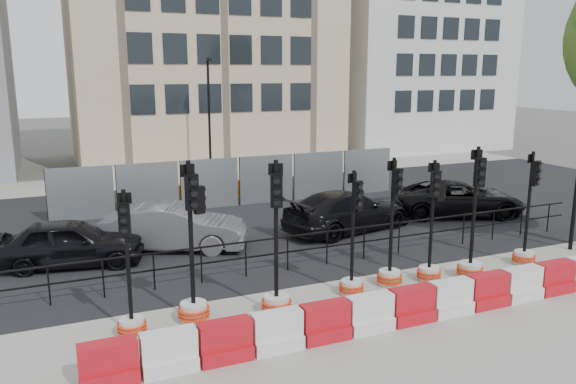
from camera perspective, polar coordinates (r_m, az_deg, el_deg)
name	(u,v)px	position (r m, az deg, el deg)	size (l,w,h in m)	color
ground	(348,279)	(15.00, 6.07, -8.82)	(120.00, 120.00, 0.00)	#51514C
sidewalk_near	(416,325)	(12.69, 12.87, -13.08)	(40.00, 6.00, 0.02)	gray
road	(256,217)	(21.08, -3.27, -2.53)	(40.00, 14.00, 0.03)	black
sidewalk_far	(196,177)	(29.51, -9.28, 1.56)	(40.00, 4.00, 0.02)	gray
building_cream	(199,9)	(35.50, -9.00, 17.91)	(15.00, 10.06, 18.00)	#BFA88C
building_white	(409,33)	(41.80, 12.17, 15.52)	(12.00, 9.06, 16.00)	silver
kerb_railing	(327,242)	(15.78, 3.99, -5.08)	(18.00, 0.04, 1.00)	black
heras_fencing	(222,186)	(23.29, -6.71, 0.58)	(14.33, 1.72, 2.00)	#92959A
lamp_post_far	(209,115)	(28.24, -8.00, 7.71)	(0.12, 0.56, 6.00)	black
barrier_row	(411,306)	(12.69, 12.41, -11.29)	(13.60, 0.50, 0.80)	red
traffic_signal_a	(131,307)	(12.15, -15.70, -11.16)	(0.61, 0.61, 3.09)	white
traffic_signal_b	(194,285)	(12.44, -9.57, -9.26)	(0.70, 0.70, 3.56)	white
traffic_signal_c	(276,283)	(12.67, -1.19, -9.27)	(0.69, 0.69, 3.51)	white
traffic_signal_d	(353,266)	(13.79, 6.57, -7.49)	(0.61, 0.61, 3.09)	white
traffic_signal_e	(391,260)	(14.52, 10.38, -6.82)	(0.65, 0.65, 3.30)	white
traffic_signal_f	(431,253)	(15.01, 14.28, -6.06)	(0.63, 0.63, 3.19)	white
traffic_signal_g	(471,252)	(15.53, 18.14, -5.82)	(0.69, 0.69, 3.50)	white
traffic_signal_h	(526,242)	(17.15, 22.99, -4.70)	(0.64, 0.64, 3.23)	white
car_a	(70,243)	(16.83, -21.27, -4.82)	(4.22, 2.33, 1.36)	black
car_b	(174,227)	(17.44, -11.48, -3.53)	(4.56, 3.12, 1.42)	#57575D
car_c	(347,211)	(19.22, 6.06, -1.94)	(5.11, 2.97, 1.39)	black
car_d	(459,198)	(22.11, 17.00, -0.62)	(5.28, 3.85, 1.33)	black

